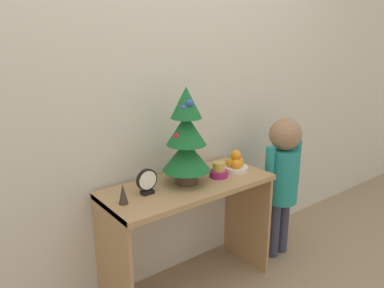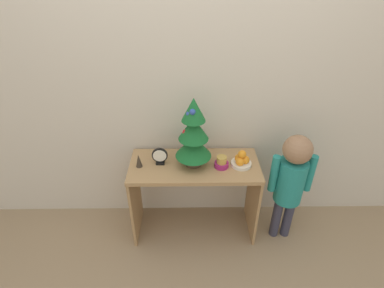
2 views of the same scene
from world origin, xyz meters
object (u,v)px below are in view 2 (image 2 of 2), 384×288
(singing_bowl, at_px, (222,163))
(desk_clock, at_px, (160,156))
(figurine, at_px, (139,161))
(child_figure, at_px, (291,177))
(mini_tree, at_px, (193,134))
(fruit_bowl, at_px, (241,161))

(singing_bowl, xyz_separation_m, desk_clock, (-0.46, 0.04, 0.03))
(singing_bowl, bearing_deg, figurine, 178.88)
(figurine, bearing_deg, desk_clock, 11.12)
(desk_clock, xyz_separation_m, child_figure, (0.98, -0.09, -0.13))
(desk_clock, relative_size, child_figure, 0.14)
(figurine, bearing_deg, mini_tree, 3.44)
(fruit_bowl, distance_m, singing_bowl, 0.15)
(singing_bowl, height_order, desk_clock, desk_clock)
(figurine, relative_size, child_figure, 0.11)
(mini_tree, xyz_separation_m, figurine, (-0.40, -0.02, -0.21))
(fruit_bowl, relative_size, child_figure, 0.16)
(mini_tree, height_order, singing_bowl, mini_tree)
(singing_bowl, xyz_separation_m, figurine, (-0.61, 0.01, 0.02))
(mini_tree, xyz_separation_m, desk_clock, (-0.25, 0.01, -0.19))
(mini_tree, distance_m, desk_clock, 0.31)
(mini_tree, relative_size, singing_bowl, 5.06)
(mini_tree, relative_size, desk_clock, 3.93)
(mini_tree, bearing_deg, figurine, -176.56)
(desk_clock, distance_m, figurine, 0.16)
(desk_clock, bearing_deg, child_figure, -5.38)
(mini_tree, xyz_separation_m, fruit_bowl, (0.36, -0.02, -0.22))
(fruit_bowl, distance_m, desk_clock, 0.61)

